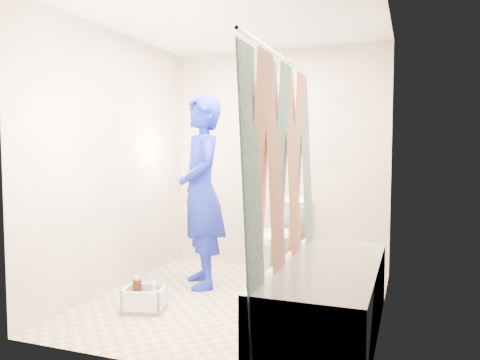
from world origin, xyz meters
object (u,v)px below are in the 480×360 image
(toilet, at_px, (280,237))
(cleaning_caddy, at_px, (146,300))
(bathtub, at_px, (327,296))
(plumber, at_px, (202,192))

(toilet, height_order, cleaning_caddy, toilet)
(toilet, distance_m, cleaning_caddy, 1.63)
(toilet, xyz_separation_m, cleaning_caddy, (-0.73, -1.42, -0.30))
(bathtub, height_order, plumber, plumber)
(bathtub, relative_size, cleaning_caddy, 4.74)
(plumber, distance_m, cleaning_caddy, 1.15)
(plumber, bearing_deg, toilet, 100.05)
(bathtub, height_order, cleaning_caddy, bathtub)
(toilet, xyz_separation_m, plumber, (-0.60, -0.62, 0.51))
(bathtub, bearing_deg, toilet, 117.91)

